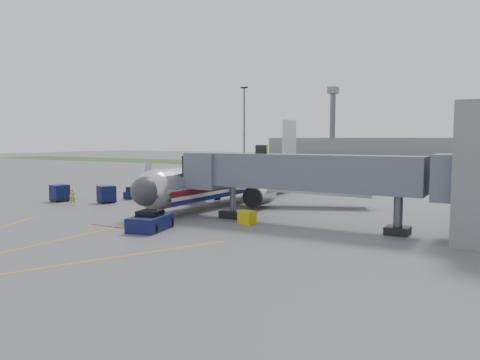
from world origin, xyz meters
The scene contains 16 objects.
ground centered at (0.00, 0.00, 0.00)m, with size 400.00×400.00×0.00m, color #565659.
grass_strip centered at (0.00, 90.00, 0.01)m, with size 300.00×25.00×0.01m, color #2D4C1E.
apron_markings centered at (0.00, -7.40, 0.00)m, with size 21.52×50.00×0.01m.
airliner centered at (0.00, 15.25, 2.65)m, with size 32.10×35.67×10.25m.
jet_bridge centered at (12.86, 5.00, 4.47)m, with size 25.30×4.00×6.90m.
light_mast_left centered at (-30.00, 70.00, 10.78)m, with size 2.00×0.44×20.40m.
distant_terminal centered at (-10.00, 170.00, 4.00)m, with size 120.00×14.00×8.00m, color slate.
control_tower centered at (-40.00, 165.00, 17.33)m, with size 4.00×4.00×30.00m.
pushback_tug centered at (3.26, -3.50, 0.68)m, with size 3.21×4.35×1.63m.
baggage_tug centered at (-12.09, 10.87, 0.66)m, with size 1.39×2.27×1.50m.
baggage_cart_a centered at (-10.58, 15.25, 0.98)m, with size 2.33×2.33×1.92m.
baggage_cart_b centered at (-17.92, 4.68, 1.01)m, with size 2.17×2.17×1.98m.
baggage_cart_c centered at (-12.22, 6.63, 1.01)m, with size 2.43×2.43×1.98m.
belt_loader centered at (-10.01, 13.96, 0.57)m, with size 2.53×4.89×2.31m.
ground_power_cart centered at (8.64, 3.00, 0.57)m, with size 1.64×1.30×1.16m.
ramp_worker centered at (-14.07, 3.33, 0.92)m, with size 0.67×0.44×1.84m, color #B7D619.
Camera 1 is at (28.51, -32.20, 7.39)m, focal length 35.00 mm.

